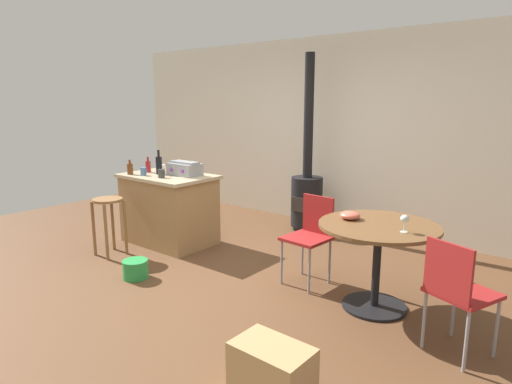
{
  "coord_description": "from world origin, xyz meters",
  "views": [
    {
      "loc": [
        3.02,
        -3.01,
        1.79
      ],
      "look_at": [
        0.11,
        0.64,
        0.82
      ],
      "focal_mm": 30.65,
      "sensor_mm": 36.0,
      "label": 1
    }
  ],
  "objects_px": {
    "bottle_0": "(130,169)",
    "cup_0": "(144,171)",
    "dining_table": "(378,244)",
    "bottle_2": "(159,165)",
    "toolbox": "(185,169)",
    "folding_chair_far": "(457,289)",
    "wine_glass": "(405,219)",
    "wooden_stool": "(109,214)",
    "kitchen_island": "(169,209)",
    "cup_3": "(176,168)",
    "cardboard_box": "(272,374)",
    "serving_bowl": "(350,215)",
    "wood_stove": "(307,189)",
    "plastic_bucket": "(135,269)",
    "cup_2": "(161,173)",
    "folding_chair_near": "(311,232)",
    "bottle_1": "(148,166)",
    "cup_1": "(163,168)"
  },
  "relations": [
    {
      "from": "kitchen_island",
      "to": "cardboard_box",
      "type": "xyz_separation_m",
      "value": [
        2.88,
        -1.67,
        -0.26
      ]
    },
    {
      "from": "serving_bowl",
      "to": "cup_2",
      "type": "bearing_deg",
      "value": -177.8
    },
    {
      "from": "cup_2",
      "to": "cup_3",
      "type": "relative_size",
      "value": 1.09
    },
    {
      "from": "cup_0",
      "to": "wooden_stool",
      "type": "bearing_deg",
      "value": -88.37
    },
    {
      "from": "dining_table",
      "to": "plastic_bucket",
      "type": "distance_m",
      "value": 2.44
    },
    {
      "from": "folding_chair_far",
      "to": "bottle_2",
      "type": "height_order",
      "value": "bottle_2"
    },
    {
      "from": "folding_chair_near",
      "to": "wooden_stool",
      "type": "bearing_deg",
      "value": -160.62
    },
    {
      "from": "cup_2",
      "to": "plastic_bucket",
      "type": "bearing_deg",
      "value": -57.43
    },
    {
      "from": "folding_chair_far",
      "to": "serving_bowl",
      "type": "distance_m",
      "value": 1.11
    },
    {
      "from": "dining_table",
      "to": "bottle_2",
      "type": "distance_m",
      "value": 2.99
    },
    {
      "from": "cup_2",
      "to": "plastic_bucket",
      "type": "xyz_separation_m",
      "value": [
        0.52,
        -0.82,
        -0.84
      ]
    },
    {
      "from": "toolbox",
      "to": "bottle_2",
      "type": "distance_m",
      "value": 0.35
    },
    {
      "from": "wooden_stool",
      "to": "wine_glass",
      "type": "bearing_deg",
      "value": 9.81
    },
    {
      "from": "cup_3",
      "to": "bottle_2",
      "type": "bearing_deg",
      "value": -93.18
    },
    {
      "from": "wooden_stool",
      "to": "folding_chair_far",
      "type": "distance_m",
      "value": 3.78
    },
    {
      "from": "bottle_2",
      "to": "cup_2",
      "type": "distance_m",
      "value": 0.29
    },
    {
      "from": "cup_1",
      "to": "dining_table",
      "type": "bearing_deg",
      "value": -4.11
    },
    {
      "from": "toolbox",
      "to": "bottle_1",
      "type": "relative_size",
      "value": 2.06
    },
    {
      "from": "wine_glass",
      "to": "plastic_bucket",
      "type": "xyz_separation_m",
      "value": [
        -2.46,
        -0.82,
        -0.78
      ]
    },
    {
      "from": "bottle_0",
      "to": "cup_0",
      "type": "xyz_separation_m",
      "value": [
        0.2,
        0.05,
        -0.02
      ]
    },
    {
      "from": "toolbox",
      "to": "wine_glass",
      "type": "height_order",
      "value": "toolbox"
    },
    {
      "from": "toolbox",
      "to": "bottle_0",
      "type": "bearing_deg",
      "value": -147.48
    },
    {
      "from": "folding_chair_near",
      "to": "cup_3",
      "type": "xyz_separation_m",
      "value": [
        -2.19,
        0.18,
        0.42
      ]
    },
    {
      "from": "wooden_stool",
      "to": "bottle_0",
      "type": "distance_m",
      "value": 0.7
    },
    {
      "from": "cup_0",
      "to": "serving_bowl",
      "type": "distance_m",
      "value": 2.78
    },
    {
      "from": "dining_table",
      "to": "wood_stove",
      "type": "xyz_separation_m",
      "value": [
        -1.76,
        1.67,
        -0.0
      ]
    },
    {
      "from": "folding_chair_near",
      "to": "cup_2",
      "type": "distance_m",
      "value": 2.03
    },
    {
      "from": "kitchen_island",
      "to": "folding_chair_far",
      "type": "bearing_deg",
      "value": -7.25
    },
    {
      "from": "toolbox",
      "to": "serving_bowl",
      "type": "relative_size",
      "value": 2.31
    },
    {
      "from": "bottle_1",
      "to": "plastic_bucket",
      "type": "distance_m",
      "value": 1.65
    },
    {
      "from": "bottle_1",
      "to": "serving_bowl",
      "type": "distance_m",
      "value": 2.94
    },
    {
      "from": "kitchen_island",
      "to": "bottle_1",
      "type": "xyz_separation_m",
      "value": [
        -0.36,
        -0.02,
        0.52
      ]
    },
    {
      "from": "bottle_0",
      "to": "cup_0",
      "type": "height_order",
      "value": "bottle_0"
    },
    {
      "from": "bottle_0",
      "to": "bottle_2",
      "type": "relative_size",
      "value": 0.6
    },
    {
      "from": "bottle_1",
      "to": "plastic_bucket",
      "type": "bearing_deg",
      "value": -44.8
    },
    {
      "from": "toolbox",
      "to": "cup_3",
      "type": "bearing_deg",
      "value": 159.05
    },
    {
      "from": "wooden_stool",
      "to": "bottle_1",
      "type": "bearing_deg",
      "value": 103.27
    },
    {
      "from": "bottle_1",
      "to": "wine_glass",
      "type": "xyz_separation_m",
      "value": [
        3.45,
        -0.17,
        -0.09
      ]
    },
    {
      "from": "bottle_1",
      "to": "cup_3",
      "type": "bearing_deg",
      "value": 44.48
    },
    {
      "from": "wooden_stool",
      "to": "wine_glass",
      "type": "height_order",
      "value": "wine_glass"
    },
    {
      "from": "kitchen_island",
      "to": "bottle_2",
      "type": "distance_m",
      "value": 0.57
    },
    {
      "from": "folding_chair_far",
      "to": "cup_3",
      "type": "relative_size",
      "value": 8.13
    },
    {
      "from": "wooden_stool",
      "to": "kitchen_island",
      "type": "bearing_deg",
      "value": 76.26
    },
    {
      "from": "bottle_0",
      "to": "cup_2",
      "type": "height_order",
      "value": "bottle_0"
    },
    {
      "from": "folding_chair_far",
      "to": "cup_3",
      "type": "distance_m",
      "value": 3.78
    },
    {
      "from": "cup_3",
      "to": "dining_table",
      "type": "bearing_deg",
      "value": -6.13
    },
    {
      "from": "bottle_0",
      "to": "bottle_1",
      "type": "height_order",
      "value": "bottle_1"
    },
    {
      "from": "wood_stove",
      "to": "toolbox",
      "type": "bearing_deg",
      "value": -121.12
    },
    {
      "from": "wooden_stool",
      "to": "dining_table",
      "type": "relative_size",
      "value": 0.67
    },
    {
      "from": "cup_2",
      "to": "cardboard_box",
      "type": "xyz_separation_m",
      "value": [
        2.76,
        -1.47,
        -0.75
      ]
    }
  ]
}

